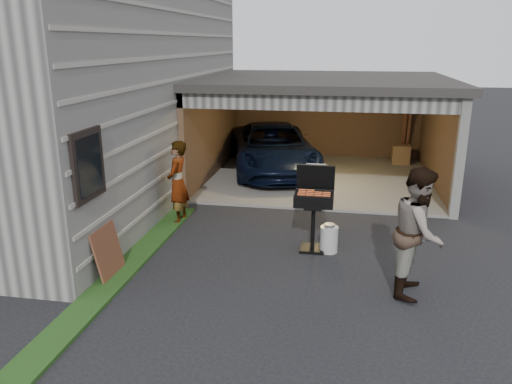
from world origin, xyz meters
The scene contains 11 objects.
ground centered at (0.00, 0.00, 0.00)m, with size 80.00×80.00×0.00m, color black.
house centered at (-6.00, 4.00, 2.75)m, with size 7.00×11.00×5.50m, color #474744.
groundcover_strip centered at (-2.25, -1.00, 0.03)m, with size 0.50×8.00×0.06m, color #193814.
garage centered at (0.76, 6.79, 1.87)m, with size 6.80×6.30×2.90m.
minivan centered at (-0.71, 6.90, 0.70)m, with size 2.33×5.06×1.41m, color black.
woman centered at (-2.10, 2.20, 0.91)m, with size 0.66×0.44×1.82m, color silver.
man centered at (2.60, -0.20, 1.02)m, with size 0.99×0.77×2.04m, color #44211A.
bbq_grill centered at (0.90, 1.23, 0.96)m, with size 0.72×0.63×1.61m.
propane_tank centered at (1.21, 1.16, 0.25)m, with size 0.33×0.33×0.50m, color silver.
plywood_panel centered at (-2.40, -0.56, 0.44)m, with size 0.04×0.80×0.89m, color #572F1D.
hand_truck centered at (2.96, 2.16, 0.19)m, with size 0.43×0.36×0.98m.
Camera 1 is at (1.42, -7.69, 3.82)m, focal length 35.00 mm.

